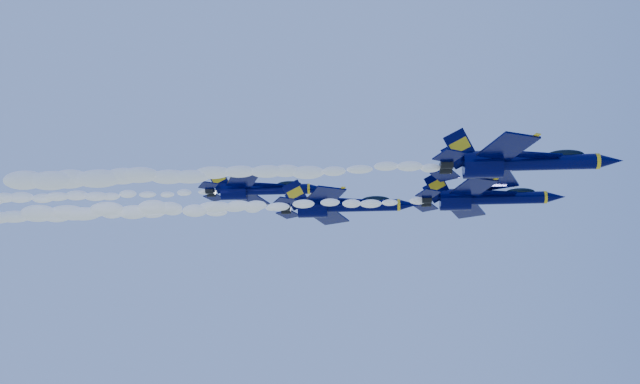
# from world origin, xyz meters

# --- Properties ---
(jet_lead) EXTENTS (17.43, 14.30, 6.48)m
(jet_lead) POSITION_xyz_m (13.86, -12.36, 150.78)
(jet_lead) COLOR #000134
(smoke_trail_jet_lead) EXTENTS (42.66, 2.08, 1.87)m
(smoke_trail_jet_lead) POSITION_xyz_m (-14.91, -12.36, 150.34)
(smoke_trail_jet_lead) COLOR white
(jet_second) EXTENTS (15.00, 12.31, 5.57)m
(jet_second) POSITION_xyz_m (11.44, -4.56, 150.10)
(jet_second) COLOR #000134
(smoke_trail_jet_second) EXTENTS (42.66, 1.79, 1.61)m
(smoke_trail_jet_second) POSITION_xyz_m (-16.30, -4.56, 149.69)
(smoke_trail_jet_second) COLOR white
(jet_third) EXTENTS (15.98, 13.11, 5.94)m
(jet_third) POSITION_xyz_m (-3.94, 3.10, 152.40)
(jet_third) COLOR #000134
(smoke_trail_jet_third) EXTENTS (42.66, 1.91, 1.72)m
(smoke_trail_jet_third) POSITION_xyz_m (-32.10, 3.10, 151.98)
(smoke_trail_jet_third) COLOR white
(jet_fourth) EXTENTS (15.43, 12.65, 5.73)m
(jet_fourth) POSITION_xyz_m (-14.73, 10.72, 157.63)
(jet_fourth) COLOR #000134
(smoke_trail_jet_fourth) EXTENTS (42.66, 1.84, 1.66)m
(smoke_trail_jet_fourth) POSITION_xyz_m (-42.65, 10.72, 157.22)
(smoke_trail_jet_fourth) COLOR white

